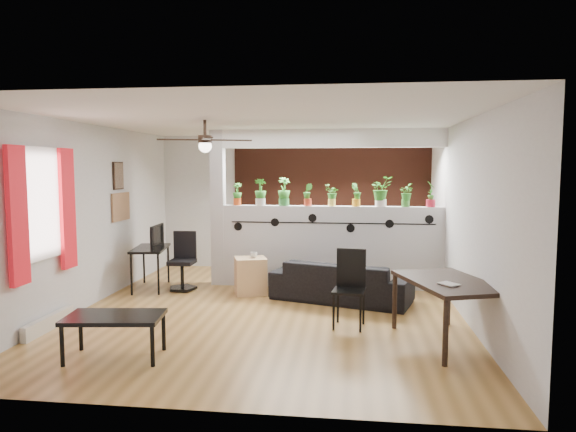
% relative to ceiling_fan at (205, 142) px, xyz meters
% --- Properties ---
extents(room_shell, '(6.30, 7.10, 2.90)m').
position_rel_ceiling_fan_xyz_m(room_shell, '(0.80, 0.30, -1.01)').
color(room_shell, olive).
rests_on(room_shell, ground).
extents(partition_wall, '(3.60, 0.18, 1.35)m').
position_rel_ceiling_fan_xyz_m(partition_wall, '(1.60, 1.80, -1.64)').
color(partition_wall, '#BCBCC1').
rests_on(partition_wall, ground).
extents(ceiling_header, '(3.60, 0.18, 0.30)m').
position_rel_ceiling_fan_xyz_m(ceiling_header, '(1.60, 1.80, 0.14)').
color(ceiling_header, white).
rests_on(ceiling_header, room_shell).
extents(pier_column, '(0.22, 0.20, 2.60)m').
position_rel_ceiling_fan_xyz_m(pier_column, '(-0.31, 1.80, -1.01)').
color(pier_column, '#BCBCC1').
rests_on(pier_column, ground).
extents(brick_panel, '(3.90, 0.05, 2.60)m').
position_rel_ceiling_fan_xyz_m(brick_panel, '(1.60, 3.27, -1.01)').
color(brick_panel, '#9F452E').
rests_on(brick_panel, ground).
extents(vine_decal, '(3.31, 0.01, 0.30)m').
position_rel_ceiling_fan_xyz_m(vine_decal, '(1.60, 1.70, -1.23)').
color(vine_decal, black).
rests_on(vine_decal, partition_wall).
extents(window_assembly, '(0.09, 1.30, 1.55)m').
position_rel_ceiling_fan_xyz_m(window_assembly, '(-1.76, -0.90, -0.81)').
color(window_assembly, white).
rests_on(window_assembly, room_shell).
extents(baseboard_heater, '(0.08, 1.00, 0.18)m').
position_rel_ceiling_fan_xyz_m(baseboard_heater, '(-1.74, -0.90, -2.22)').
color(baseboard_heater, silver).
rests_on(baseboard_heater, ground).
extents(corkboard, '(0.03, 0.60, 0.45)m').
position_rel_ceiling_fan_xyz_m(corkboard, '(-1.78, 1.25, -0.96)').
color(corkboard, '#8A6143').
rests_on(corkboard, room_shell).
extents(framed_art, '(0.03, 0.34, 0.44)m').
position_rel_ceiling_fan_xyz_m(framed_art, '(-1.78, 1.20, -0.46)').
color(framed_art, '#8C7259').
rests_on(framed_art, room_shell).
extents(ceiling_fan, '(1.19, 1.19, 0.43)m').
position_rel_ceiling_fan_xyz_m(ceiling_fan, '(0.00, 0.00, 0.00)').
color(ceiling_fan, black).
rests_on(ceiling_fan, room_shell).
extents(potted_plant_0, '(0.19, 0.15, 0.38)m').
position_rel_ceiling_fan_xyz_m(potted_plant_0, '(0.02, 1.80, -0.76)').
color(potted_plant_0, '#DA4E19').
rests_on(potted_plant_0, partition_wall).
extents(potted_plant_1, '(0.24, 0.19, 0.45)m').
position_rel_ceiling_fan_xyz_m(potted_plant_1, '(0.42, 1.80, -0.73)').
color(potted_plant_1, silver).
rests_on(potted_plant_1, partition_wall).
extents(potted_plant_2, '(0.31, 0.29, 0.47)m').
position_rel_ceiling_fan_xyz_m(potted_plant_2, '(0.81, 1.80, -0.72)').
color(potted_plant_2, '#30853A').
rests_on(potted_plant_2, partition_wall).
extents(potted_plant_3, '(0.18, 0.15, 0.37)m').
position_rel_ceiling_fan_xyz_m(potted_plant_3, '(1.21, 1.80, -0.77)').
color(potted_plant_3, '#BB371E').
rests_on(potted_plant_3, partition_wall).
extents(potted_plant_4, '(0.22, 0.22, 0.36)m').
position_rel_ceiling_fan_xyz_m(potted_plant_4, '(1.60, 1.80, -0.77)').
color(potted_plant_4, '#EACC52').
rests_on(potted_plant_4, partition_wall).
extents(potted_plant_5, '(0.21, 0.18, 0.38)m').
position_rel_ceiling_fan_xyz_m(potted_plant_5, '(2.00, 1.80, -0.76)').
color(potted_plant_5, orange).
rests_on(potted_plant_5, partition_wall).
extents(potted_plant_6, '(0.33, 0.31, 0.49)m').
position_rel_ceiling_fan_xyz_m(potted_plant_6, '(2.39, 1.80, -0.71)').
color(potted_plant_6, white).
rests_on(potted_plant_6, partition_wall).
extents(potted_plant_7, '(0.17, 0.20, 0.38)m').
position_rel_ceiling_fan_xyz_m(potted_plant_7, '(2.79, 1.80, -0.76)').
color(potted_plant_7, '#3A822F').
rests_on(potted_plant_7, partition_wall).
extents(potted_plant_8, '(0.19, 0.22, 0.41)m').
position_rel_ceiling_fan_xyz_m(potted_plant_8, '(3.18, 1.80, -0.74)').
color(potted_plant_8, red).
rests_on(potted_plant_8, partition_wall).
extents(sofa, '(2.08, 1.30, 0.57)m').
position_rel_ceiling_fan_xyz_m(sofa, '(1.78, 0.95, -2.03)').
color(sofa, black).
rests_on(sofa, ground).
extents(cube_shelf, '(0.58, 0.55, 0.58)m').
position_rel_ceiling_fan_xyz_m(cube_shelf, '(0.36, 1.17, -2.03)').
color(cube_shelf, tan).
rests_on(cube_shelf, ground).
extents(cup, '(0.12, 0.12, 0.09)m').
position_rel_ceiling_fan_xyz_m(cup, '(0.41, 1.17, -1.69)').
color(cup, gray).
rests_on(cup, cube_shelf).
extents(computer_desk, '(0.65, 1.02, 0.68)m').
position_rel_ceiling_fan_xyz_m(computer_desk, '(-1.33, 1.33, -1.70)').
color(computer_desk, black).
rests_on(computer_desk, ground).
extents(monitor, '(0.35, 0.08, 0.20)m').
position_rel_ceiling_fan_xyz_m(monitor, '(-1.33, 1.48, -1.53)').
color(monitor, black).
rests_on(monitor, computer_desk).
extents(office_chair, '(0.48, 0.48, 0.93)m').
position_rel_ceiling_fan_xyz_m(office_chair, '(-0.78, 1.33, -1.91)').
color(office_chair, black).
rests_on(office_chair, ground).
extents(dining_table, '(1.19, 1.51, 0.72)m').
position_rel_ceiling_fan_xyz_m(dining_table, '(3.00, -0.78, -1.67)').
color(dining_table, black).
rests_on(dining_table, ground).
extents(book, '(0.25, 0.26, 0.02)m').
position_rel_ceiling_fan_xyz_m(book, '(2.90, -1.08, -1.58)').
color(book, gray).
rests_on(book, dining_table).
extents(folding_chair, '(0.44, 0.44, 0.96)m').
position_rel_ceiling_fan_xyz_m(folding_chair, '(1.91, -0.25, -1.75)').
color(folding_chair, black).
rests_on(folding_chair, ground).
extents(coffee_table, '(1.04, 0.66, 0.46)m').
position_rel_ceiling_fan_xyz_m(coffee_table, '(-0.51, -1.67, -1.91)').
color(coffee_table, black).
rests_on(coffee_table, ground).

